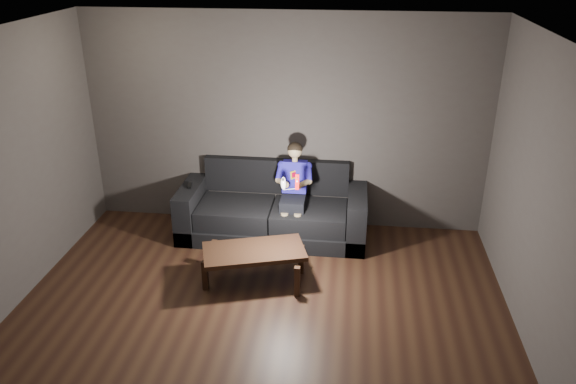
# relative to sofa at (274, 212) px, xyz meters

# --- Properties ---
(floor) EXTENTS (5.00, 5.00, 0.00)m
(floor) POSITION_rel_sofa_xyz_m (0.10, -2.15, -0.29)
(floor) COLOR black
(floor) RESTS_ON ground
(back_wall) EXTENTS (5.00, 0.04, 2.70)m
(back_wall) POSITION_rel_sofa_xyz_m (0.10, 0.35, 1.06)
(back_wall) COLOR #403937
(back_wall) RESTS_ON ground
(right_wall) EXTENTS (0.04, 5.00, 2.70)m
(right_wall) POSITION_rel_sofa_xyz_m (2.60, -2.15, 1.06)
(right_wall) COLOR #403937
(right_wall) RESTS_ON ground
(ceiling) EXTENTS (5.00, 5.00, 0.02)m
(ceiling) POSITION_rel_sofa_xyz_m (0.10, -2.15, 2.41)
(ceiling) COLOR beige
(ceiling) RESTS_ON back_wall
(sofa) EXTENTS (2.31, 1.00, 0.89)m
(sofa) POSITION_rel_sofa_xyz_m (0.00, 0.00, 0.00)
(sofa) COLOR black
(sofa) RESTS_ON floor
(child) EXTENTS (0.44, 0.54, 1.09)m
(child) POSITION_rel_sofa_xyz_m (0.26, -0.07, 0.44)
(child) COLOR black
(child) RESTS_ON sofa
(wii_remote_red) EXTENTS (0.05, 0.07, 0.18)m
(wii_remote_red) POSITION_rel_sofa_xyz_m (0.35, -0.49, 0.64)
(wii_remote_red) COLOR red
(wii_remote_red) RESTS_ON child
(nunchuk_white) EXTENTS (0.08, 0.11, 0.16)m
(nunchuk_white) POSITION_rel_sofa_xyz_m (0.19, -0.48, 0.61)
(nunchuk_white) COLOR silver
(nunchuk_white) RESTS_ON child
(wii_remote_black) EXTENTS (0.07, 0.17, 0.03)m
(wii_remote_black) POSITION_rel_sofa_xyz_m (-1.04, -0.09, 0.35)
(wii_remote_black) COLOR black
(wii_remote_black) RESTS_ON sofa
(coffee_table) EXTENTS (1.19, 0.84, 0.39)m
(coffee_table) POSITION_rel_sofa_xyz_m (-0.05, -1.13, 0.05)
(coffee_table) COLOR black
(coffee_table) RESTS_ON floor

